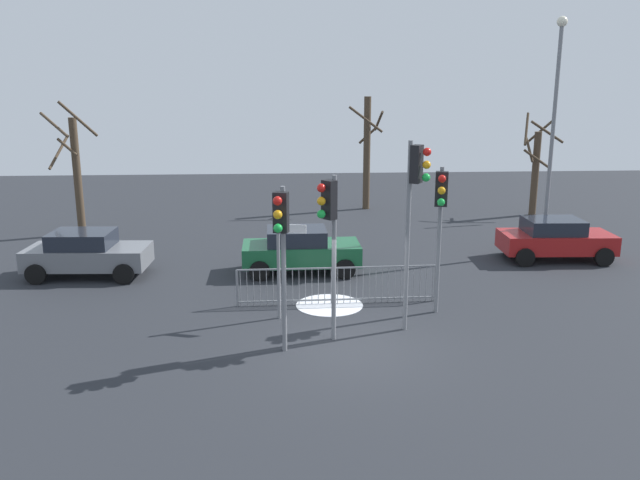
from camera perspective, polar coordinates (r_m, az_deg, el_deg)
ground_plane at (r=15.34m, az=2.60°, el=-9.45°), size 60.00×60.00×0.00m
traffic_light_mid_right at (r=14.77m, az=0.86°, el=1.63°), size 0.48×0.45×4.01m
traffic_light_foreground_left at (r=15.48m, az=8.42°, el=4.06°), size 0.50×0.43×4.74m
traffic_light_rear_left at (r=14.11m, az=-3.46°, el=0.57°), size 0.37×0.55×3.86m
traffic_light_mid_left at (r=16.87m, az=10.68°, el=2.80°), size 0.36×0.56×3.96m
direction_sign_post at (r=16.59m, az=-3.50°, el=-1.87°), size 0.76×0.27×2.80m
pedestrian_guard_railing at (r=17.98m, az=1.57°, el=-4.02°), size 5.66×0.17×1.07m
car_green_trailing at (r=20.90m, az=-1.78°, el=-0.86°), size 3.82×1.96×1.47m
car_grey_near at (r=21.79m, az=-20.06°, el=-1.09°), size 3.88×2.09×1.47m
car_red_mid at (r=23.85m, az=20.20°, el=0.13°), size 3.87×2.07×1.47m
street_lamp at (r=24.16m, az=20.13°, el=10.30°), size 0.36×0.36×8.25m
bare_tree_left at (r=31.51m, az=18.63°, el=6.17°), size 1.69×1.71×4.73m
bare_tree_centre at (r=27.65m, az=-20.94°, el=5.76°), size 2.23×2.15×5.41m
bare_tree_right at (r=31.44m, az=4.22°, el=7.91°), size 1.71×1.71×5.44m
snow_patch_kerb at (r=18.01m, az=0.84°, el=-5.81°), size 1.88×1.88×0.01m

